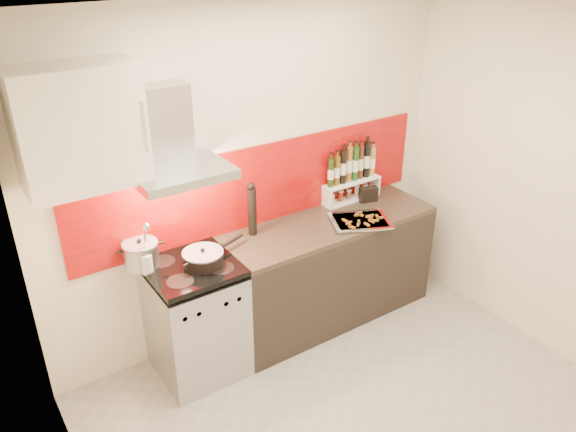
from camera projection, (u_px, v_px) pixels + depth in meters
floor at (366, 420)px, 3.79m from camera, size 3.40×3.40×0.00m
ceiling at (401, 15)px, 2.62m from camera, size 3.40×2.80×0.02m
back_wall at (255, 176)px, 4.24m from camera, size 3.40×0.02×2.60m
left_wall at (79, 370)px, 2.36m from camera, size 0.02×2.80×2.60m
right_wall at (556, 188)px, 4.05m from camera, size 0.02×2.80×2.60m
backsplash at (262, 185)px, 4.29m from camera, size 3.00×0.02×0.64m
range_stove at (197, 320)px, 4.05m from camera, size 0.60×0.60×0.91m
counter at (328, 269)px, 4.65m from camera, size 1.80×0.60×0.90m
range_hood at (172, 144)px, 3.57m from camera, size 0.62×0.50×0.61m
upper_cabinet at (79, 128)px, 3.20m from camera, size 0.70×0.35×0.72m
stock_pot at (141, 254)px, 3.80m from camera, size 0.24×0.24×0.21m
saute_pan at (204, 258)px, 3.83m from camera, size 0.53×0.29×0.13m
utensil_jar at (146, 258)px, 3.72m from camera, size 0.08×0.13×0.40m
pepper_mill at (252, 210)px, 4.17m from camera, size 0.07×0.07×0.42m
step_shelf at (352, 175)px, 4.71m from camera, size 0.55×0.15×0.48m
caddy_box at (368, 195)px, 4.76m from camera, size 0.17×0.10×0.13m
baking_tray at (360, 221)px, 4.42m from camera, size 0.55×0.50×0.03m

